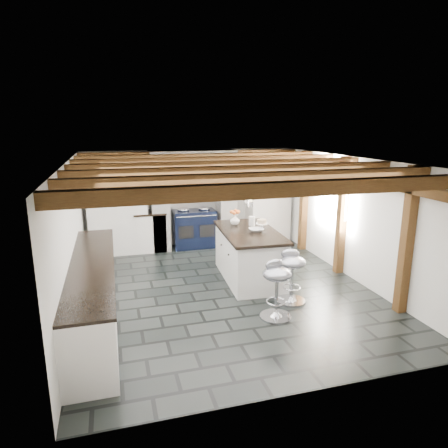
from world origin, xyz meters
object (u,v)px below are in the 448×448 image
object	(u,v)px
range_cooker	(194,228)
kitchen_island	(249,254)
bar_stool_near	(292,270)
bar_stool_far	(276,283)

from	to	relation	value
range_cooker	kitchen_island	xyz separation A→B (m)	(0.58, -2.32, 0.02)
kitchen_island	bar_stool_near	world-z (taller)	kitchen_island
range_cooker	bar_stool_far	bearing A→B (deg)	-83.55
range_cooker	bar_stool_near	xyz separation A→B (m)	(0.92, -3.49, 0.09)
kitchen_island	bar_stool_far	bearing A→B (deg)	-91.45
bar_stool_near	kitchen_island	bearing A→B (deg)	123.50
bar_stool_far	range_cooker	bearing A→B (deg)	86.67
kitchen_island	bar_stool_far	distance (m)	1.63
kitchen_island	bar_stool_far	world-z (taller)	kitchen_island
bar_stool_far	bar_stool_near	bearing A→B (deg)	33.98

